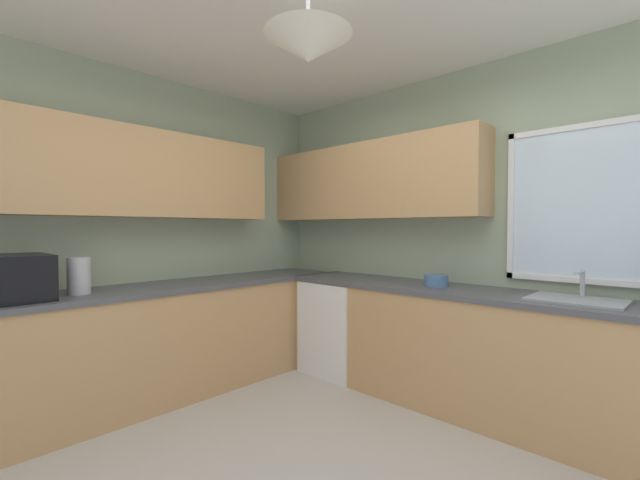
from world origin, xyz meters
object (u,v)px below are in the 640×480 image
at_px(microwave, 15,278).
at_px(kettle, 79,276).
at_px(sink_assembly, 577,299).
at_px(bowl, 436,280).
at_px(dishwasher, 342,326).

bearing_deg(microwave, kettle, 86.76).
bearing_deg(kettle, sink_assembly, 39.25).
bearing_deg(bowl, kettle, -127.53).
distance_m(microwave, bowl, 2.92).
bearing_deg(kettle, dishwasher, 72.65).
distance_m(microwave, kettle, 0.35).
relative_size(microwave, sink_assembly, 0.91).
bearing_deg(microwave, sink_assembly, 43.47).
height_order(microwave, bowl, microwave).
height_order(dishwasher, bowl, bowl).
distance_m(dishwasher, sink_assembly, 1.97).
bearing_deg(dishwasher, bowl, 1.80).
height_order(sink_assembly, bowl, sink_assembly).
relative_size(kettle, sink_assembly, 0.49).
height_order(dishwasher, kettle, kettle).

